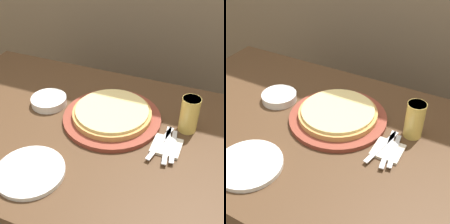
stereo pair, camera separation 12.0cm
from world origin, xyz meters
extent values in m
cube|color=#4C331E|center=(0.00, 0.00, 0.39)|extent=(1.55, 0.96, 0.78)
cylinder|color=brown|center=(0.07, 0.10, 0.79)|extent=(0.42, 0.42, 0.02)
cylinder|color=tan|center=(0.07, 0.10, 0.81)|extent=(0.34, 0.34, 0.02)
cylinder|color=#EAD184|center=(0.07, 0.10, 0.83)|extent=(0.31, 0.31, 0.01)
cylinder|color=#E5C65B|center=(0.38, 0.15, 0.86)|extent=(0.07, 0.07, 0.15)
cylinder|color=white|center=(0.38, 0.15, 0.92)|extent=(0.07, 0.07, 0.02)
cylinder|color=white|center=(-0.08, -0.29, 0.79)|extent=(0.24, 0.24, 0.02)
cylinder|color=white|center=(-0.24, 0.10, 0.80)|extent=(0.16, 0.16, 0.04)
cube|color=beige|center=(0.33, 0.01, 0.79)|extent=(0.11, 0.11, 0.01)
cube|color=silver|center=(0.30, 0.01, 0.79)|extent=(0.06, 0.21, 0.00)
cube|color=silver|center=(0.33, 0.01, 0.79)|extent=(0.05, 0.22, 0.00)
cube|color=silver|center=(0.35, 0.01, 0.79)|extent=(0.04, 0.18, 0.00)
camera|label=1|loc=(0.46, -0.88, 1.60)|focal=50.00mm
camera|label=2|loc=(0.57, -0.83, 1.60)|focal=50.00mm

